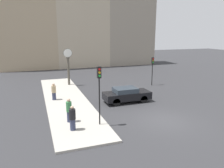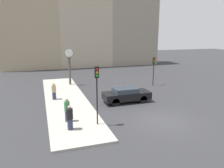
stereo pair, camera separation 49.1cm
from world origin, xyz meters
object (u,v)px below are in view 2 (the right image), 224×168
pedestrian_tan_coat (54,91)px  sedan_car (126,95)px  traffic_light_far (154,65)px  pedestrian_green_hoodie (67,110)px  traffic_light_near (97,84)px  street_clock (69,66)px  pedestrian_black_jacket (70,118)px

pedestrian_tan_coat → sedan_car: bearing=-21.9°
traffic_light_far → pedestrian_green_hoodie: traffic_light_far is taller
pedestrian_green_hoodie → sedan_car: bearing=29.1°
sedan_car → traffic_light_far: (5.58, 5.10, 1.74)m
sedan_car → traffic_light_far: traffic_light_far is taller
pedestrian_tan_coat → pedestrian_green_hoodie: size_ratio=0.93×
traffic_light_near → pedestrian_tan_coat: bearing=109.2°
traffic_light_near → street_clock: size_ratio=0.92×
traffic_light_far → pedestrian_black_jacket: 15.02m
traffic_light_near → traffic_light_far: 13.39m
sedan_car → traffic_light_near: traffic_light_near is taller
sedan_car → pedestrian_black_jacket: bearing=-141.3°
pedestrian_tan_coat → pedestrian_green_hoodie: bearing=-84.9°
sedan_car → pedestrian_tan_coat: bearing=158.1°
pedestrian_tan_coat → traffic_light_near: bearing=-70.8°
sedan_car → traffic_light_near: 6.26m
pedestrian_tan_coat → pedestrian_black_jacket: (0.51, -7.13, 0.02)m
traffic_light_far → sedan_car: bearing=-137.6°
sedan_car → street_clock: bearing=115.9°
sedan_car → traffic_light_far: 7.76m
pedestrian_green_hoodie → pedestrian_tan_coat: bearing=95.1°
traffic_light_far → street_clock: (-9.59, 3.14, -0.01)m
traffic_light_near → pedestrian_black_jacket: (-1.88, -0.26, -2.05)m
traffic_light_near → pedestrian_green_hoodie: traffic_light_near is taller
traffic_light_far → pedestrian_tan_coat: 12.24m
traffic_light_near → pedestrian_black_jacket: bearing=-172.0°
pedestrian_green_hoodie → pedestrian_black_jacket: bearing=-90.1°
traffic_light_far → street_clock: size_ratio=0.79×
sedan_car → traffic_light_far: size_ratio=1.26×
street_clock → pedestrian_tan_coat: street_clock is taller
pedestrian_green_hoodie → traffic_light_far: bearing=36.2°
sedan_car → pedestrian_tan_coat: pedestrian_tan_coat is taller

